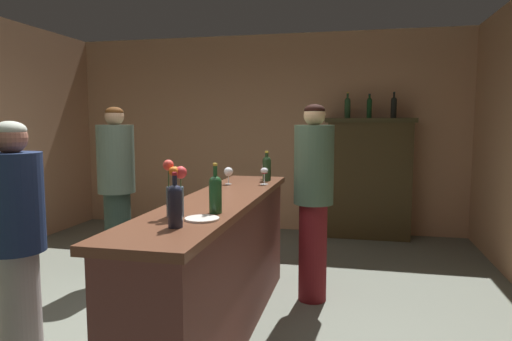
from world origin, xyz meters
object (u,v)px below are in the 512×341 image
(flower_arrangement, at_px, (175,190))
(patron_redhead, at_px, (117,186))
(wine_bottle_rose, at_px, (215,192))
(cheese_plate, at_px, (202,219))
(display_bottle_midleft, at_px, (369,107))
(patron_in_navy, at_px, (16,237))
(wine_glass_rear, at_px, (264,172))
(display_bottle_left, at_px, (347,107))
(bartender, at_px, (313,194))
(display_cabinet, at_px, (369,176))
(wine_bottle_merlot, at_px, (267,167))
(wine_glass_mid, at_px, (228,172))
(wine_bottle_riesling, at_px, (175,204))
(display_bottle_center, at_px, (394,106))
(bar_counter, at_px, (219,266))
(wine_glass_front, at_px, (266,167))

(flower_arrangement, distance_m, patron_redhead, 2.11)
(wine_bottle_rose, height_order, cheese_plate, wine_bottle_rose)
(display_bottle_midleft, height_order, patron_in_navy, display_bottle_midleft)
(wine_glass_rear, xyz_separation_m, display_bottle_left, (0.66, 2.39, 0.64))
(bartender, bearing_deg, flower_arrangement, 62.47)
(display_cabinet, distance_m, wine_bottle_merlot, 2.37)
(wine_glass_mid, distance_m, wine_glass_rear, 0.32)
(wine_bottle_riesling, height_order, patron_redhead, patron_redhead)
(display_cabinet, relative_size, cheese_plate, 8.35)
(display_bottle_left, xyz_separation_m, display_bottle_center, (0.60, 0.00, 0.00))
(cheese_plate, bearing_deg, display_bottle_midleft, 75.62)
(wine_bottle_rose, relative_size, wine_glass_mid, 2.00)
(patron_redhead, bearing_deg, wine_bottle_rose, -4.89)
(wine_bottle_riesling, bearing_deg, display_bottle_center, 71.29)
(patron_in_navy, bearing_deg, display_bottle_center, 24.26)
(wine_bottle_rose, xyz_separation_m, wine_glass_mid, (-0.27, 1.24, -0.02))
(display_bottle_left, relative_size, patron_redhead, 0.20)
(display_bottle_left, bearing_deg, display_cabinet, 0.00)
(bartender, bearing_deg, patron_redhead, -7.91)
(bar_counter, height_order, wine_bottle_merlot, wine_bottle_merlot)
(display_bottle_center, xyz_separation_m, patron_redhead, (-2.80, -2.21, -0.84))
(wine_bottle_riesling, bearing_deg, bartender, 72.06)
(display_bottle_midleft, bearing_deg, flower_arrangement, -107.04)
(wine_bottle_merlot, bearing_deg, display_cabinet, 65.08)
(wine_bottle_merlot, relative_size, bartender, 0.16)
(display_bottle_midleft, bearing_deg, wine_bottle_riesling, -104.69)
(wine_glass_front, xyz_separation_m, display_bottle_left, (0.72, 2.01, 0.64))
(bar_counter, relative_size, wine_glass_front, 17.04)
(wine_bottle_riesling, height_order, wine_glass_rear, wine_bottle_riesling)
(patron_redhead, relative_size, bartender, 1.00)
(wine_glass_mid, relative_size, patron_redhead, 0.09)
(display_cabinet, relative_size, wine_glass_mid, 10.74)
(wine_glass_rear, relative_size, display_bottle_midleft, 0.46)
(wine_bottle_rose, relative_size, display_bottle_left, 0.88)
(wine_bottle_merlot, bearing_deg, display_bottle_center, 58.91)
(wine_bottle_rose, distance_m, display_bottle_center, 3.96)
(flower_arrangement, xyz_separation_m, display_bottle_midleft, (1.18, 3.84, 0.59))
(flower_arrangement, distance_m, patron_in_navy, 1.08)
(cheese_plate, xyz_separation_m, display_bottle_center, (1.31, 3.89, 0.75))
(wine_bottle_riesling, relative_size, display_bottle_center, 0.85)
(bar_counter, relative_size, wine_bottle_merlot, 9.79)
(patron_redhead, bearing_deg, wine_glass_front, 47.50)
(patron_redhead, bearing_deg, bar_counter, 4.44)
(cheese_plate, xyz_separation_m, bartender, (0.48, 1.53, -0.08))
(cheese_plate, relative_size, patron_in_navy, 0.12)
(display_bottle_midleft, bearing_deg, display_bottle_center, -0.00)
(display_bottle_left, bearing_deg, wine_glass_front, -109.78)
(cheese_plate, bearing_deg, bartender, 72.40)
(wine_bottle_rose, xyz_separation_m, wine_glass_front, (-0.03, 1.69, -0.01))
(bartender, bearing_deg, bar_counter, 49.62)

